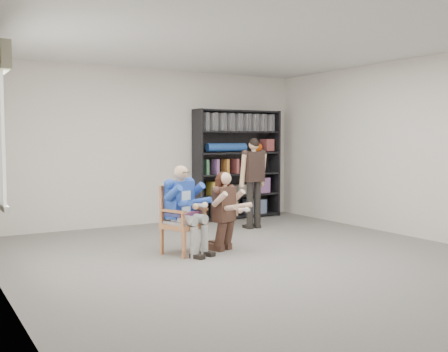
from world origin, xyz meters
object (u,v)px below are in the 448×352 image
armchair (184,220)px  seated_man (184,209)px  standing_man (254,183)px  bookshelf (237,164)px  kneeling_woman (225,211)px

armchair → seated_man: 0.14m
seated_man → armchair: bearing=0.0°
armchair → standing_man: size_ratio=0.59×
bookshelf → seated_man: bearing=-134.6°
armchair → bookshelf: bearing=24.8°
seated_man → bookshelf: (2.35, 2.38, 0.45)m
armchair → kneeling_woman: kneeling_woman is taller
armchair → seated_man: size_ratio=0.77×
standing_man → seated_man: bearing=-151.5°
kneeling_woman → seated_man: bearing=147.7°
armchair → seated_man: seated_man is taller
kneeling_woman → bookshelf: 3.11m
seated_man → standing_man: standing_man is taller
kneeling_woman → bookshelf: bookshelf is taller
armchair → seated_man: bearing=0.0°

